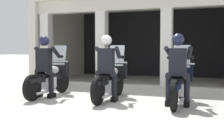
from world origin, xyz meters
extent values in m
plane|color=#A8A59E|center=(0.00, 3.00, 0.00)|extent=(80.00, 80.00, 0.00)
cube|color=black|center=(-0.15, 6.44, 1.49)|extent=(7.72, 0.24, 2.98)
cube|color=beige|center=(-0.15, 2.61, 2.76)|extent=(7.72, 0.36, 0.44)
cube|color=beige|center=(-0.15, 4.45, 3.06)|extent=(7.72, 4.38, 0.16)
cube|color=beige|center=(-3.91, 4.45, 1.49)|extent=(0.30, 4.38, 2.98)
cube|color=silver|center=(-3.51, 2.61, 1.27)|extent=(0.35, 0.36, 2.54)
cube|color=silver|center=(-1.27, 2.61, 1.27)|extent=(0.35, 0.36, 2.54)
cube|color=silver|center=(0.97, 2.61, 1.27)|extent=(0.35, 0.36, 2.54)
cube|color=#B7B5AD|center=(-0.15, 2.11, 0.06)|extent=(7.32, 0.24, 0.12)
cylinder|color=black|center=(-1.68, 0.58, 0.32)|extent=(0.09, 0.64, 0.64)
cylinder|color=black|center=(-1.68, -0.82, 0.32)|extent=(0.09, 0.64, 0.64)
cube|color=black|center=(-1.68, 0.58, 0.53)|extent=(0.14, 0.44, 0.08)
cube|color=silver|center=(-1.68, -0.17, 0.37)|extent=(0.28, 0.44, 0.28)
cube|color=black|center=(-1.68, -0.12, 0.50)|extent=(0.18, 1.24, 0.16)
ellipsoid|color=#B2B2B7|center=(-1.68, 0.10, 0.68)|extent=(0.26, 0.48, 0.22)
cube|color=black|center=(-1.68, -0.30, 0.57)|extent=(0.24, 0.52, 0.10)
cube|color=black|center=(-1.68, -0.76, 0.50)|extent=(0.16, 0.48, 0.10)
cylinder|color=silver|center=(-1.68, 0.52, 0.56)|extent=(0.05, 0.24, 0.53)
cube|color=black|center=(-1.68, 0.46, 0.70)|extent=(0.52, 0.16, 0.44)
sphere|color=silver|center=(-1.68, 0.56, 0.72)|extent=(0.18, 0.18, 0.18)
cube|color=silver|center=(-1.68, 0.44, 1.07)|extent=(0.40, 0.14, 0.54)
cylinder|color=silver|center=(-1.68, 0.36, 0.90)|extent=(0.62, 0.04, 0.04)
cylinder|color=silver|center=(-1.56, -0.52, 0.18)|extent=(0.07, 0.55, 0.07)
cube|color=black|center=(-1.68, -0.32, 0.97)|extent=(0.36, 0.22, 0.60)
cube|color=black|center=(-1.68, -0.20, 0.99)|extent=(0.05, 0.02, 0.32)
sphere|color=tan|center=(-1.68, -0.30, 1.43)|extent=(0.21, 0.21, 0.21)
sphere|color=#191E38|center=(-1.68, -0.30, 1.46)|extent=(0.26, 0.26, 0.26)
cylinder|color=black|center=(-1.54, -0.30, 0.66)|extent=(0.26, 0.29, 0.17)
cylinder|color=black|center=(-1.48, -0.30, 0.39)|extent=(0.12, 0.12, 0.53)
cube|color=black|center=(-1.48, -0.29, 0.06)|extent=(0.11, 0.26, 0.12)
cylinder|color=black|center=(-1.82, -0.30, 0.66)|extent=(0.26, 0.29, 0.17)
cylinder|color=black|center=(-1.88, -0.30, 0.39)|extent=(0.12, 0.12, 0.53)
cube|color=black|center=(-1.88, -0.29, 0.06)|extent=(0.11, 0.26, 0.12)
cylinder|color=black|center=(-1.46, -0.09, 1.16)|extent=(0.19, 0.48, 0.31)
sphere|color=black|center=(-1.42, 0.12, 1.05)|extent=(0.09, 0.09, 0.09)
cylinder|color=black|center=(-1.90, -0.09, 1.16)|extent=(0.19, 0.48, 0.31)
sphere|color=black|center=(-1.94, 0.12, 1.05)|extent=(0.09, 0.09, 0.09)
cylinder|color=black|center=(0.00, 0.67, 0.32)|extent=(0.09, 0.64, 0.64)
cylinder|color=black|center=(0.00, -0.73, 0.32)|extent=(0.09, 0.64, 0.64)
cube|color=black|center=(0.00, 0.67, 0.53)|extent=(0.14, 0.44, 0.08)
cube|color=silver|center=(0.00, -0.08, 0.37)|extent=(0.28, 0.44, 0.28)
cube|color=black|center=(0.00, -0.03, 0.50)|extent=(0.18, 1.24, 0.16)
ellipsoid|color=#B2B2B7|center=(0.00, 0.19, 0.68)|extent=(0.26, 0.48, 0.22)
cube|color=black|center=(0.00, -0.21, 0.57)|extent=(0.24, 0.52, 0.10)
cube|color=black|center=(0.00, -0.67, 0.50)|extent=(0.16, 0.48, 0.10)
cylinder|color=silver|center=(0.00, 0.61, 0.56)|extent=(0.05, 0.24, 0.53)
cube|color=black|center=(0.00, 0.55, 0.70)|extent=(0.52, 0.16, 0.44)
sphere|color=silver|center=(0.00, 0.65, 0.72)|extent=(0.18, 0.18, 0.18)
cube|color=silver|center=(0.00, 0.53, 1.07)|extent=(0.40, 0.14, 0.54)
cylinder|color=silver|center=(0.00, 0.45, 0.90)|extent=(0.62, 0.04, 0.04)
cylinder|color=silver|center=(0.12, -0.43, 0.18)|extent=(0.07, 0.55, 0.07)
cube|color=black|center=(0.00, -0.23, 0.97)|extent=(0.36, 0.22, 0.60)
cube|color=#14193F|center=(0.00, -0.11, 0.99)|extent=(0.05, 0.02, 0.32)
sphere|color=#936B51|center=(0.00, -0.21, 1.43)|extent=(0.21, 0.21, 0.21)
sphere|color=silver|center=(0.00, -0.21, 1.46)|extent=(0.26, 0.26, 0.26)
cylinder|color=black|center=(0.14, -0.21, 0.66)|extent=(0.26, 0.29, 0.17)
cylinder|color=black|center=(0.20, -0.21, 0.39)|extent=(0.12, 0.12, 0.53)
cube|color=black|center=(0.20, -0.20, 0.06)|extent=(0.11, 0.26, 0.12)
cylinder|color=black|center=(-0.14, -0.21, 0.66)|extent=(0.26, 0.29, 0.17)
cylinder|color=black|center=(-0.20, -0.21, 0.39)|extent=(0.12, 0.12, 0.53)
cube|color=black|center=(-0.20, -0.20, 0.06)|extent=(0.11, 0.26, 0.12)
cylinder|color=black|center=(0.22, 0.00, 1.16)|extent=(0.19, 0.48, 0.31)
sphere|color=black|center=(0.26, 0.21, 1.05)|extent=(0.09, 0.09, 0.09)
cylinder|color=black|center=(-0.22, 0.00, 1.16)|extent=(0.19, 0.48, 0.31)
sphere|color=black|center=(-0.26, 0.21, 1.05)|extent=(0.09, 0.09, 0.09)
cylinder|color=black|center=(1.68, 0.64, 0.32)|extent=(0.09, 0.64, 0.64)
cylinder|color=black|center=(1.68, -0.76, 0.32)|extent=(0.09, 0.64, 0.64)
cube|color=black|center=(1.68, 0.64, 0.53)|extent=(0.14, 0.44, 0.08)
cube|color=silver|center=(1.68, -0.11, 0.37)|extent=(0.28, 0.44, 0.28)
cube|color=black|center=(1.68, -0.06, 0.50)|extent=(0.18, 1.24, 0.16)
ellipsoid|color=#B2B2B7|center=(1.68, 0.16, 0.68)|extent=(0.26, 0.48, 0.22)
cube|color=black|center=(1.68, -0.24, 0.57)|extent=(0.24, 0.52, 0.10)
cube|color=black|center=(1.68, -0.70, 0.50)|extent=(0.16, 0.48, 0.10)
cylinder|color=silver|center=(1.68, 0.58, 0.56)|extent=(0.05, 0.24, 0.53)
cube|color=black|center=(1.68, 0.52, 0.70)|extent=(0.52, 0.16, 0.44)
sphere|color=silver|center=(1.68, 0.62, 0.72)|extent=(0.18, 0.18, 0.18)
cube|color=silver|center=(1.68, 0.50, 1.07)|extent=(0.40, 0.14, 0.54)
cylinder|color=silver|center=(1.68, 0.42, 0.90)|extent=(0.62, 0.04, 0.04)
cylinder|color=silver|center=(1.80, -0.46, 0.18)|extent=(0.07, 0.55, 0.07)
cube|color=black|center=(1.68, -0.26, 0.97)|extent=(0.36, 0.22, 0.60)
cube|color=#591414|center=(1.68, -0.14, 0.99)|extent=(0.05, 0.02, 0.32)
sphere|color=#936B51|center=(1.68, -0.24, 1.43)|extent=(0.21, 0.21, 0.21)
sphere|color=#191E38|center=(1.68, -0.24, 1.46)|extent=(0.26, 0.26, 0.26)
cylinder|color=black|center=(1.82, -0.24, 0.66)|extent=(0.26, 0.29, 0.17)
cylinder|color=black|center=(1.88, -0.24, 0.39)|extent=(0.12, 0.12, 0.53)
cube|color=black|center=(1.88, -0.23, 0.06)|extent=(0.11, 0.26, 0.12)
cylinder|color=black|center=(1.54, -0.24, 0.66)|extent=(0.26, 0.29, 0.17)
cylinder|color=black|center=(1.48, -0.24, 0.39)|extent=(0.12, 0.12, 0.53)
cube|color=black|center=(1.48, -0.23, 0.06)|extent=(0.11, 0.26, 0.12)
cylinder|color=black|center=(1.90, -0.03, 1.16)|extent=(0.19, 0.48, 0.31)
sphere|color=black|center=(1.94, 0.18, 1.05)|extent=(0.09, 0.09, 0.09)
cylinder|color=black|center=(1.46, -0.03, 1.16)|extent=(0.19, 0.48, 0.31)
sphere|color=black|center=(1.42, 0.18, 1.05)|extent=(0.09, 0.09, 0.09)
camera|label=1|loc=(2.43, -6.42, 1.26)|focal=44.97mm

